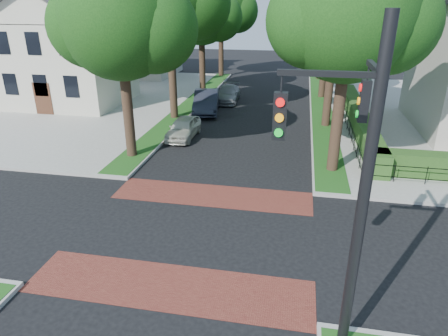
% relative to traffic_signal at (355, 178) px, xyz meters
% --- Properties ---
extents(ground, '(120.00, 120.00, 0.00)m').
position_rel_traffic_signal_xyz_m(ground, '(-4.89, 4.41, -4.71)').
color(ground, black).
rests_on(ground, ground).
extents(sidewalk_nw, '(30.00, 30.00, 0.15)m').
position_rel_traffic_signal_xyz_m(sidewalk_nw, '(-24.39, 23.41, -4.63)').
color(sidewalk_nw, gray).
rests_on(sidewalk_nw, ground).
extents(crosswalk_far, '(9.00, 2.20, 0.01)m').
position_rel_traffic_signal_xyz_m(crosswalk_far, '(-4.89, 7.61, -4.70)').
color(crosswalk_far, maroon).
rests_on(crosswalk_far, ground).
extents(crosswalk_near, '(9.00, 2.20, 0.01)m').
position_rel_traffic_signal_xyz_m(crosswalk_near, '(-4.89, 1.21, -4.70)').
color(crosswalk_near, maroon).
rests_on(crosswalk_near, ground).
extents(grass_strip_ne, '(1.60, 29.80, 0.02)m').
position_rel_traffic_signal_xyz_m(grass_strip_ne, '(0.51, 23.51, -4.55)').
color(grass_strip_ne, '#1D4914').
rests_on(grass_strip_ne, sidewalk_ne).
extents(grass_strip_nw, '(1.60, 29.80, 0.02)m').
position_rel_traffic_signal_xyz_m(grass_strip_nw, '(-10.29, 23.51, -4.55)').
color(grass_strip_nw, '#1D4914').
rests_on(grass_strip_nw, sidewalk_nw).
extents(tree_right_near, '(7.75, 6.67, 10.66)m').
position_rel_traffic_signal_xyz_m(tree_right_near, '(0.72, 11.65, 2.92)').
color(tree_right_near, black).
rests_on(tree_right_near, sidewalk_ne).
extents(tree_right_mid, '(8.25, 7.09, 11.22)m').
position_rel_traffic_signal_xyz_m(tree_right_mid, '(0.72, 19.66, 3.28)').
color(tree_right_mid, black).
rests_on(tree_right_mid, sidewalk_ne).
extents(tree_right_far, '(7.25, 6.23, 9.74)m').
position_rel_traffic_signal_xyz_m(tree_right_far, '(0.71, 28.64, 2.20)').
color(tree_right_far, black).
rests_on(tree_right_far, sidewalk_ne).
extents(tree_right_back, '(7.50, 6.45, 10.20)m').
position_rel_traffic_signal_xyz_m(tree_right_back, '(0.72, 37.64, 2.56)').
color(tree_right_back, black).
rests_on(tree_right_back, sidewalk_ne).
extents(tree_left_near, '(7.50, 6.45, 10.20)m').
position_rel_traffic_signal_xyz_m(tree_left_near, '(-10.28, 11.64, 2.56)').
color(tree_left_near, black).
rests_on(tree_left_near, sidewalk_nw).
extents(tree_left_far, '(7.00, 6.02, 9.86)m').
position_rel_traffic_signal_xyz_m(tree_left_far, '(-10.29, 28.63, 2.41)').
color(tree_left_far, black).
rests_on(tree_left_far, sidewalk_nw).
extents(tree_left_back, '(7.75, 6.66, 10.44)m').
position_rel_traffic_signal_xyz_m(tree_left_back, '(-10.28, 37.65, 2.70)').
color(tree_left_back, black).
rests_on(tree_left_back, sidewalk_nw).
extents(hedge_main_road, '(1.00, 18.00, 1.20)m').
position_rel_traffic_signal_xyz_m(hedge_main_road, '(2.81, 19.41, -3.96)').
color(hedge_main_road, '#234618').
rests_on(hedge_main_road, sidewalk_ne).
extents(fence_main_road, '(0.06, 18.00, 0.90)m').
position_rel_traffic_signal_xyz_m(fence_main_road, '(2.01, 19.41, -4.11)').
color(fence_main_road, black).
rests_on(fence_main_road, sidewalk_ne).
extents(house_left_near, '(10.00, 9.00, 10.14)m').
position_rel_traffic_signal_xyz_m(house_left_near, '(-20.38, 22.41, 0.33)').
color(house_left_near, beige).
rests_on(house_left_near, sidewalk_nw).
extents(house_left_far, '(10.00, 9.00, 10.14)m').
position_rel_traffic_signal_xyz_m(house_left_far, '(-20.38, 36.41, 0.33)').
color(house_left_far, '#B5AEA2').
rests_on(house_left_far, sidewalk_nw).
extents(traffic_signal, '(2.17, 2.00, 8.00)m').
position_rel_traffic_signal_xyz_m(traffic_signal, '(0.00, 0.00, 0.00)').
color(traffic_signal, black).
rests_on(traffic_signal, sidewalk_se).
extents(parked_car_front, '(1.67, 3.97, 1.34)m').
position_rel_traffic_signal_xyz_m(parked_car_front, '(-8.49, 15.34, -4.04)').
color(parked_car_front, beige).
rests_on(parked_car_front, ground).
extents(parked_car_middle, '(2.67, 5.45, 1.72)m').
position_rel_traffic_signal_xyz_m(parked_car_middle, '(-8.49, 21.78, -3.85)').
color(parked_car_middle, '#222633').
rests_on(parked_car_middle, ground).
extents(parked_car_rear, '(2.03, 4.67, 1.34)m').
position_rel_traffic_signal_xyz_m(parked_car_rear, '(-7.47, 25.68, -4.04)').
color(parked_car_rear, gray).
rests_on(parked_car_rear, ground).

